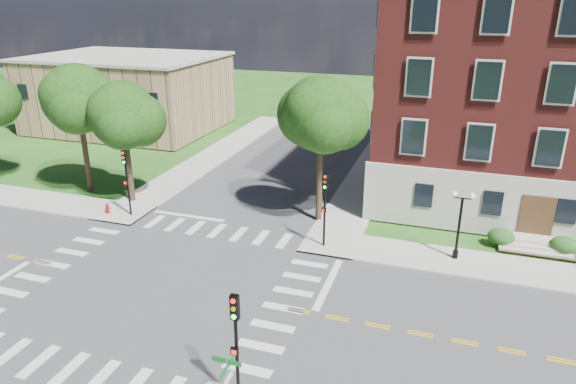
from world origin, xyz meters
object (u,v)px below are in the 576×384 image
(traffic_signal_nw, at_px, (126,174))
(twin_lamp_west, at_px, (460,221))
(traffic_signal_ne, at_px, (325,200))
(traffic_signal_se, at_px, (236,336))
(street_sign_pole, at_px, (228,380))
(fire_hydrant, at_px, (108,209))

(traffic_signal_nw, relative_size, twin_lamp_west, 1.13)
(traffic_signal_ne, bearing_deg, twin_lamp_west, 6.66)
(traffic_signal_se, height_order, traffic_signal_ne, same)
(traffic_signal_ne, xyz_separation_m, street_sign_pole, (0.45, -15.20, -0.88))
(twin_lamp_west, distance_m, fire_hydrant, 24.12)
(street_sign_pole, bearing_deg, twin_lamp_west, 65.17)
(street_sign_pole, bearing_deg, fire_hydrant, 137.32)
(traffic_signal_se, distance_m, traffic_signal_nw, 20.39)
(traffic_signal_nw, distance_m, twin_lamp_west, 22.31)
(twin_lamp_west, bearing_deg, street_sign_pole, -114.83)
(twin_lamp_west, height_order, street_sign_pole, twin_lamp_west)
(fire_hydrant, bearing_deg, traffic_signal_nw, 9.64)
(traffic_signal_se, relative_size, traffic_signal_nw, 1.00)
(traffic_signal_ne, bearing_deg, fire_hydrant, 179.77)
(fire_hydrant, bearing_deg, street_sign_pole, -42.68)
(traffic_signal_se, distance_m, street_sign_pole, 1.60)
(traffic_signal_ne, xyz_separation_m, twin_lamp_west, (7.91, 0.92, -0.66))
(traffic_signal_ne, relative_size, street_sign_pole, 1.55)
(traffic_signal_nw, xyz_separation_m, fire_hydrant, (-1.73, -0.29, -2.72))
(street_sign_pole, bearing_deg, traffic_signal_nw, 133.62)
(traffic_signal_ne, bearing_deg, traffic_signal_nw, 178.58)
(traffic_signal_nw, bearing_deg, traffic_signal_se, -44.32)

